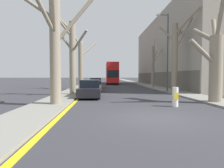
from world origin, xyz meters
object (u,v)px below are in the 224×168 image
at_px(parked_car_2, 96,83).
at_px(parked_car_0, 90,89).
at_px(street_tree_right_0, 215,60).
at_px(street_tree_right_1, 175,54).
at_px(street_tree_left_2, 81,62).
at_px(double_decker_bus, 112,72).
at_px(street_tree_right_2, 153,64).
at_px(lamp_post, 167,49).
at_px(traffic_bollard, 175,97).
at_px(parked_car_1, 94,86).
at_px(street_tree_left_0, 55,41).
at_px(street_tree_left_1, 72,55).

bearing_deg(parked_car_2, parked_car_0, -90.00).
distance_m(street_tree_right_0, street_tree_right_1, 8.11).
xyz_separation_m(street_tree_left_2, double_decker_bus, (4.79, 16.82, -1.04)).
bearing_deg(double_decker_bus, parked_car_0, -96.37).
bearing_deg(parked_car_0, double_decker_bus, 83.63).
bearing_deg(street_tree_right_2, double_decker_bus, 113.77).
xyz_separation_m(lamp_post, traffic_bollard, (-2.73, -10.24, -4.21)).
bearing_deg(lamp_post, street_tree_left_2, 155.27).
distance_m(double_decker_bus, parked_car_1, 20.46).
distance_m(parked_car_1, lamp_post, 9.24).
height_order(street_tree_right_0, lamp_post, lamp_post).
xyz_separation_m(street_tree_left_0, street_tree_right_1, (10.65, 8.82, 0.27)).
distance_m(street_tree_right_0, parked_car_0, 9.64).
bearing_deg(street_tree_left_1, parked_car_1, 68.28).
bearing_deg(parked_car_2, street_tree_left_2, -123.44).
height_order(street_tree_right_2, lamp_post, lamp_post).
relative_size(street_tree_right_1, lamp_post, 0.96).
height_order(street_tree_left_0, street_tree_left_2, street_tree_left_2).
bearing_deg(street_tree_left_0, street_tree_right_2, 59.46).
xyz_separation_m(double_decker_bus, traffic_bollard, (2.46, -31.66, -1.95)).
xyz_separation_m(street_tree_right_2, parked_car_0, (-8.75, -13.33, -2.83)).
bearing_deg(street_tree_right_2, street_tree_right_1, -89.50).
bearing_deg(traffic_bollard, parked_car_0, 136.28).
bearing_deg(street_tree_right_1, parked_car_2, 137.09).
bearing_deg(parked_car_2, lamp_post, -42.20).
bearing_deg(street_tree_right_1, parked_car_0, -154.32).
relative_size(parked_car_0, traffic_bollard, 3.73).
distance_m(street_tree_left_2, parked_car_1, 4.82).
xyz_separation_m(parked_car_0, lamp_post, (8.14, 5.06, 4.10)).
bearing_deg(street_tree_left_1, traffic_bollard, -44.36).
bearing_deg(lamp_post, street_tree_right_0, -87.04).
bearing_deg(double_decker_bus, street_tree_right_0, -79.42).
distance_m(lamp_post, traffic_bollard, 11.40).
distance_m(street_tree_left_0, street_tree_left_2, 14.24).
height_order(parked_car_0, parked_car_2, parked_car_2).
bearing_deg(street_tree_right_1, street_tree_right_2, 90.50).
bearing_deg(lamp_post, traffic_bollard, -104.95).
distance_m(street_tree_left_2, street_tree_right_0, 17.02).
relative_size(parked_car_0, parked_car_2, 0.96).
height_order(street_tree_right_1, parked_car_2, street_tree_right_1).
bearing_deg(street_tree_left_2, double_decker_bus, 74.10).
xyz_separation_m(street_tree_right_0, traffic_bollard, (-3.19, -1.41, -2.33)).
xyz_separation_m(street_tree_left_1, traffic_bollard, (7.19, -7.03, -3.15)).
distance_m(street_tree_left_2, parked_car_2, 4.41).
relative_size(street_tree_left_2, parked_car_0, 1.98).
xyz_separation_m(street_tree_left_1, street_tree_left_2, (-0.06, 7.80, -0.15)).
xyz_separation_m(street_tree_right_1, parked_car_0, (-8.83, -4.24, -3.49)).
bearing_deg(double_decker_bus, parked_car_1, -98.34).
height_order(street_tree_left_2, street_tree_right_0, street_tree_left_2).
relative_size(street_tree_right_0, parked_car_1, 1.47).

